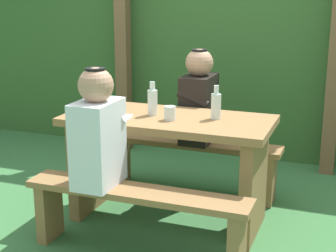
# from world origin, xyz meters

# --- Properties ---
(ground_plane) EXTENTS (12.00, 12.00, 0.00)m
(ground_plane) POSITION_xyz_m (0.00, 0.00, 0.00)
(ground_plane) COLOR #386E3B
(hedge_backdrop) EXTENTS (6.40, 0.99, 1.98)m
(hedge_backdrop) POSITION_xyz_m (0.00, 2.04, 0.99)
(hedge_backdrop) COLOR #325B29
(hedge_backdrop) RESTS_ON ground_plane
(pergola_post_left) EXTENTS (0.12, 0.12, 2.03)m
(pergola_post_left) POSITION_xyz_m (-0.98, 1.38, 1.01)
(pergola_post_left) COLOR brown
(pergola_post_left) RESTS_ON ground_plane
(pergola_post_right) EXTENTS (0.12, 0.12, 2.03)m
(pergola_post_right) POSITION_xyz_m (0.98, 1.38, 1.01)
(pergola_post_right) COLOR brown
(pergola_post_right) RESTS_ON ground_plane
(picnic_table) EXTENTS (1.40, 0.64, 0.75)m
(picnic_table) POSITION_xyz_m (0.00, 0.00, 0.51)
(picnic_table) COLOR olive
(picnic_table) RESTS_ON ground_plane
(bench_near) EXTENTS (1.40, 0.24, 0.43)m
(bench_near) POSITION_xyz_m (0.00, -0.54, 0.31)
(bench_near) COLOR olive
(bench_near) RESTS_ON ground_plane
(bench_far) EXTENTS (1.40, 0.24, 0.43)m
(bench_far) POSITION_xyz_m (0.00, 0.54, 0.31)
(bench_far) COLOR olive
(bench_far) RESTS_ON ground_plane
(person_white_shirt) EXTENTS (0.25, 0.35, 0.72)m
(person_white_shirt) POSITION_xyz_m (-0.25, -0.53, 0.76)
(person_white_shirt) COLOR silver
(person_white_shirt) RESTS_ON bench_near
(person_black_coat) EXTENTS (0.25, 0.35, 0.72)m
(person_black_coat) POSITION_xyz_m (0.05, 0.53, 0.76)
(person_black_coat) COLOR black
(person_black_coat) RESTS_ON bench_far
(drinking_glass) EXTENTS (0.08, 0.08, 0.09)m
(drinking_glass) POSITION_xyz_m (0.04, -0.08, 0.79)
(drinking_glass) COLOR silver
(drinking_glass) RESTS_ON picnic_table
(bottle_left) EXTENTS (0.07, 0.07, 0.22)m
(bottle_left) POSITION_xyz_m (0.32, 0.06, 0.84)
(bottle_left) COLOR silver
(bottle_left) RESTS_ON picnic_table
(bottle_right) EXTENTS (0.07, 0.07, 0.23)m
(bottle_right) POSITION_xyz_m (-0.12, 0.01, 0.84)
(bottle_right) COLOR silver
(bottle_right) RESTS_ON picnic_table
(cell_phone) EXTENTS (0.10, 0.15, 0.01)m
(cell_phone) POSITION_xyz_m (-0.25, -0.13, 0.75)
(cell_phone) COLOR silver
(cell_phone) RESTS_ON picnic_table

